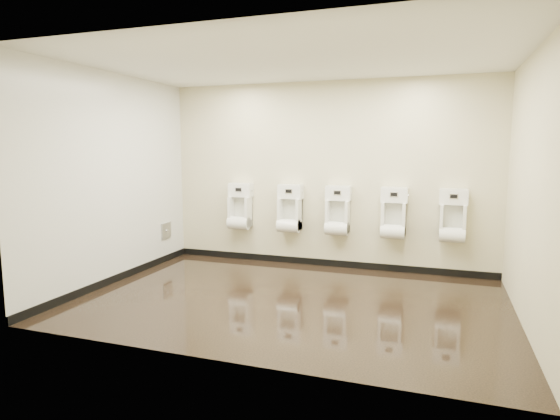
% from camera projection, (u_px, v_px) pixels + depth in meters
% --- Properties ---
extents(ground, '(5.00, 3.50, 0.00)m').
position_uv_depth(ground, '(291.00, 300.00, 5.62)').
color(ground, black).
rests_on(ground, ground).
extents(ceiling, '(5.00, 3.50, 0.00)m').
position_uv_depth(ceiling, '(292.00, 59.00, 5.25)').
color(ceiling, silver).
extents(back_wall, '(5.00, 0.02, 2.80)m').
position_uv_depth(back_wall, '(326.00, 175.00, 7.08)').
color(back_wall, beige).
rests_on(back_wall, ground).
extents(front_wall, '(5.00, 0.02, 2.80)m').
position_uv_depth(front_wall, '(226.00, 199.00, 3.80)').
color(front_wall, beige).
rests_on(front_wall, ground).
extents(left_wall, '(0.02, 3.50, 2.80)m').
position_uv_depth(left_wall, '(113.00, 179.00, 6.24)').
color(left_wall, beige).
rests_on(left_wall, ground).
extents(right_wall, '(0.02, 3.50, 2.80)m').
position_uv_depth(right_wall, '(531.00, 190.00, 4.63)').
color(right_wall, beige).
rests_on(right_wall, ground).
extents(tile_overlay_left, '(0.01, 3.50, 2.80)m').
position_uv_depth(tile_overlay_left, '(113.00, 179.00, 6.24)').
color(tile_overlay_left, silver).
rests_on(tile_overlay_left, ground).
extents(skirting_back, '(5.00, 0.02, 0.10)m').
position_uv_depth(skirting_back, '(325.00, 262.00, 7.24)').
color(skirting_back, black).
rests_on(skirting_back, ground).
extents(skirting_left, '(0.02, 3.50, 0.10)m').
position_uv_depth(skirting_left, '(118.00, 277.00, 6.42)').
color(skirting_left, black).
rests_on(skirting_left, ground).
extents(access_panel, '(0.04, 0.25, 0.25)m').
position_uv_depth(access_panel, '(166.00, 231.00, 7.48)').
color(access_panel, '#9E9EA3').
rests_on(access_panel, left_wall).
extents(urinal_0, '(0.39, 0.29, 0.72)m').
position_uv_depth(urinal_0, '(240.00, 210.00, 7.47)').
color(urinal_0, white).
rests_on(urinal_0, back_wall).
extents(urinal_1, '(0.39, 0.29, 0.72)m').
position_uv_depth(urinal_1, '(290.00, 212.00, 7.21)').
color(urinal_1, white).
rests_on(urinal_1, back_wall).
extents(urinal_2, '(0.39, 0.29, 0.72)m').
position_uv_depth(urinal_2, '(338.00, 214.00, 6.96)').
color(urinal_2, white).
rests_on(urinal_2, back_wall).
extents(urinal_3, '(0.39, 0.29, 0.72)m').
position_uv_depth(urinal_3, '(394.00, 217.00, 6.70)').
color(urinal_3, white).
rests_on(urinal_3, back_wall).
extents(urinal_4, '(0.39, 0.29, 0.72)m').
position_uv_depth(urinal_4, '(453.00, 220.00, 6.44)').
color(urinal_4, white).
rests_on(urinal_4, back_wall).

